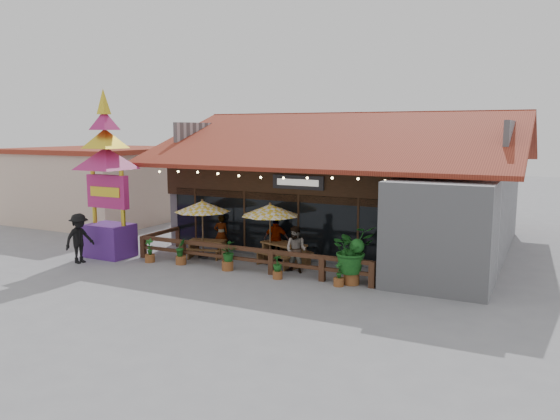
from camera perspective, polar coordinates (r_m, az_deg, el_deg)
The scene contains 19 objects.
ground at distance 20.39m, azimuth 1.02°, elevation -6.58°, with size 100.00×100.00×0.00m, color gray.
restaurant_building at distance 25.92m, azimuth 7.88°, elevation 1.54°, with size 15.50×14.73×6.09m.
patio_railing at distance 21.06m, azimuth -4.84°, elevation -4.40°, with size 10.00×2.60×0.92m.
neighbor_building at distance 33.56m, azimuth -18.02°, elevation 2.64°, with size 8.40×8.40×4.22m.
umbrella_left at distance 22.61m, azimuth -8.13°, elevation 0.35°, with size 2.67×2.67×2.45m.
umbrella_right at distance 21.28m, azimuth -1.04°, elevation -0.04°, with size 2.36×2.36×2.46m.
picnic_table_left at distance 22.92m, azimuth -7.64°, elevation -3.72°, with size 1.77×1.62×0.72m.
picnic_table_right at distance 21.46m, azimuth 0.40°, elevation -4.21°, with size 2.20×2.05×0.87m.
thai_sign_tower at distance 23.48m, azimuth -17.69°, elevation 4.72°, with size 2.80×2.80×7.42m.
tropical_plant at distance 18.81m, azimuth 7.53°, elevation -4.23°, with size 1.95×1.97×2.06m.
diner_a at distance 23.59m, azimuth -6.17°, elevation -2.50°, with size 0.60×0.40×1.65m, color #351E10.
diner_b at distance 20.20m, azimuth 1.68°, elevation -4.17°, with size 0.85×0.66×1.75m, color #351E10.
diner_c at distance 21.90m, azimuth -0.38°, elevation -3.10°, with size 1.06×0.44×1.80m, color #351E10.
pedestrian at distance 23.06m, azimuth -20.24°, elevation -2.80°, with size 1.29×0.74×1.99m, color black.
planter_a at distance 22.50m, azimuth -13.46°, elevation -4.31°, with size 0.39×0.39×0.97m.
planter_b at distance 21.88m, azimuth -10.33°, elevation -4.43°, with size 0.43×0.47×1.02m.
planter_c at distance 20.71m, azimuth -5.51°, elevation -4.67°, with size 0.84×0.80×1.07m.
planter_d at distance 19.49m, azimuth -0.26°, elevation -6.02°, with size 0.46×0.46×0.86m.
planter_e at distance 18.73m, azimuth 6.16°, elevation -6.82°, with size 0.37×0.37×0.88m.
Camera 1 is at (8.48, -17.78, 5.28)m, focal length 35.00 mm.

